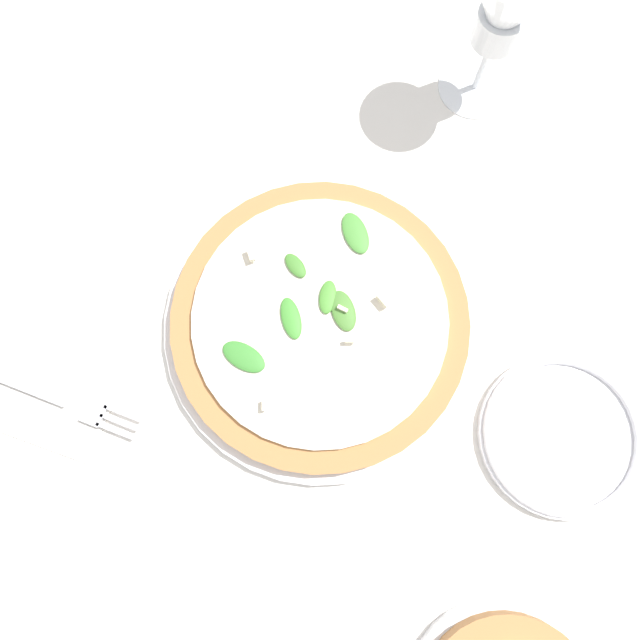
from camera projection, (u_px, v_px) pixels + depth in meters
name	position (u px, v px, depth m)	size (l,w,h in m)	color
ground_plane	(296.00, 352.00, 0.63)	(6.00, 6.00, 0.00)	silver
pizza_arugula_main	(320.00, 323.00, 0.62)	(0.31, 0.31, 0.05)	white
wine_glass	(505.00, 11.00, 0.59)	(0.09, 0.09, 0.18)	white
napkin	(37.00, 390.00, 0.62)	(0.16, 0.11, 0.01)	silver
fork	(42.00, 392.00, 0.61)	(0.21, 0.03, 0.00)	silver
side_plate_white	(561.00, 435.00, 0.60)	(0.16, 0.16, 0.02)	white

